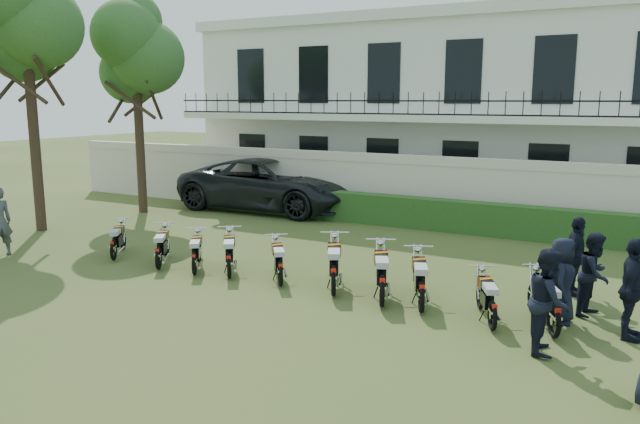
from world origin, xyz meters
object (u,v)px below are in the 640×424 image
object	(u,v)px
motorcycle_8	(493,309)
tree_west_mid	(25,15)
motorcycle_6	(382,283)
motorcycle_5	(334,273)
suv	(271,185)
motorcycle_2	(194,258)
officer_1	(548,301)
motorcycle_4	(280,268)
officer_2	(632,289)
motorcycle_0	(113,245)
motorcycle_7	(422,290)
tree_west_near	(136,50)
motorcycle_9	(555,313)
motorcycle_1	(158,253)
officer_3	(561,281)
officer_4	(595,274)
officer_5	(576,256)
motorcycle_3	(229,260)

from	to	relation	value
motorcycle_8	tree_west_mid	bearing A→B (deg)	147.52
motorcycle_6	motorcycle_8	world-z (taller)	motorcycle_6
motorcycle_5	suv	xyz separation A→B (m)	(-7.02, 8.27, 0.45)
motorcycle_2	suv	distance (m)	9.11
motorcycle_2	officer_1	world-z (taller)	officer_1
motorcycle_4	officer_2	xyz separation A→B (m)	(7.01, 0.36, 0.46)
motorcycle_6	motorcycle_5	bearing A→B (deg)	147.29
motorcycle_0	motorcycle_7	size ratio (longest dim) A/B	0.79
motorcycle_2	motorcycle_8	bearing A→B (deg)	-36.13
motorcycle_0	motorcycle_4	bearing A→B (deg)	-32.74
tree_west_near	motorcycle_9	size ratio (longest dim) A/B	4.52
motorcycle_4	motorcycle_8	xyz separation A→B (m)	(4.82, -0.43, -0.01)
motorcycle_1	officer_3	distance (m)	9.24
motorcycle_0	officer_2	bearing A→B (deg)	-32.17
motorcycle_2	motorcycle_5	bearing A→B (deg)	-31.68
tree_west_mid	officer_3	bearing A→B (deg)	-3.09
motorcycle_1	officer_3	world-z (taller)	officer_3
motorcycle_9	officer_4	distance (m)	1.78
motorcycle_8	officer_1	size ratio (longest dim) A/B	0.91
motorcycle_0	motorcycle_2	size ratio (longest dim) A/B	0.98
officer_4	tree_west_mid	bearing A→B (deg)	104.14
motorcycle_0	motorcycle_5	xyz separation A→B (m)	(6.39, 0.12, 0.09)
officer_2	officer_4	distance (m)	1.25
officer_1	officer_2	bearing A→B (deg)	-52.11
motorcycle_8	motorcycle_4	bearing A→B (deg)	149.84
motorcycle_5	officer_3	world-z (taller)	officer_3
motorcycle_1	officer_5	world-z (taller)	officer_5
motorcycle_7	motorcycle_2	bearing A→B (deg)	157.12
motorcycle_9	officer_2	size ratio (longest dim) A/B	0.96
motorcycle_3	suv	distance (m)	9.33
motorcycle_7	motorcycle_6	bearing A→B (deg)	160.53
motorcycle_6	officer_2	bearing A→B (deg)	-17.43
motorcycle_7	officer_2	distance (m)	3.70
motorcycle_3	motorcycle_4	world-z (taller)	motorcycle_3
motorcycle_1	motorcycle_6	size ratio (longest dim) A/B	0.80
motorcycle_0	officer_3	world-z (taller)	officer_3
motorcycle_0	officer_2	distance (m)	12.05
motorcycle_5	motorcycle_9	size ratio (longest dim) A/B	1.09
motorcycle_6	officer_1	distance (m)	3.37
motorcycle_8	officer_1	world-z (taller)	officer_1
motorcycle_7	motorcycle_8	distance (m)	1.48
motorcycle_2	motorcycle_3	size ratio (longest dim) A/B	0.94
motorcycle_3	motorcycle_8	xyz separation A→B (m)	(6.20, -0.37, -0.04)
motorcycle_1	motorcycle_5	bearing A→B (deg)	-30.90
motorcycle_3	officer_3	xyz separation A→B (m)	(7.19, 0.72, 0.34)
motorcycle_0	motorcycle_5	bearing A→B (deg)	-33.64
motorcycle_6	officer_2	distance (m)	4.51
motorcycle_3	motorcycle_5	bearing A→B (deg)	-35.41
motorcycle_5	officer_3	size ratio (longest dim) A/B	1.17
motorcycle_1	suv	xyz separation A→B (m)	(-2.27, 8.49, 0.52)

